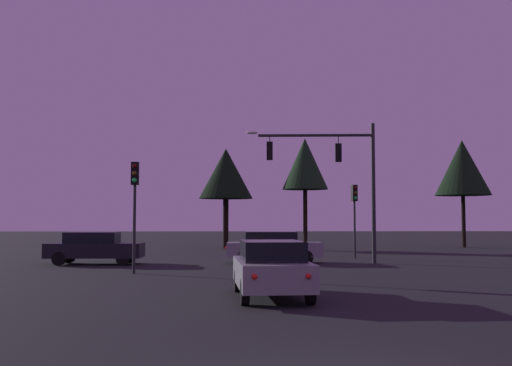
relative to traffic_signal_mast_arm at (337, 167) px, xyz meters
name	(u,v)px	position (x,y,z in m)	size (l,w,h in m)	color
ground_plane	(261,259)	(-3.55, 3.22, -4.66)	(168.00, 168.00, 0.00)	black
traffic_signal_mast_arm	(337,167)	(0.00, 0.00, 0.00)	(6.27, 0.65, 6.81)	#232326
traffic_light_corner_left	(135,194)	(-8.90, -5.24, -1.57)	(0.31, 0.36, 4.36)	#232326
traffic_light_corner_right	(355,206)	(1.61, 3.67, -1.80)	(0.36, 0.38, 4.03)	#232326
car_nearside_lane	(271,268)	(-3.99, -12.69, -3.87)	(2.04, 4.33, 1.52)	gray
car_crossing_left	(273,247)	(-3.08, 0.40, -3.87)	(4.71, 1.92, 1.52)	gray
car_crossing_right	(95,247)	(-11.60, -0.19, -3.87)	(4.50, 1.87, 1.52)	black
tree_behind_sign	(226,174)	(-5.64, 15.87, 0.91)	(4.05, 4.05, 7.51)	black
tree_left_far	(462,168)	(12.74, 16.63, 1.50)	(4.25, 4.25, 8.35)	black
tree_center_horizon	(305,164)	(-0.01, 12.92, 1.38)	(3.23, 3.23, 7.91)	black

